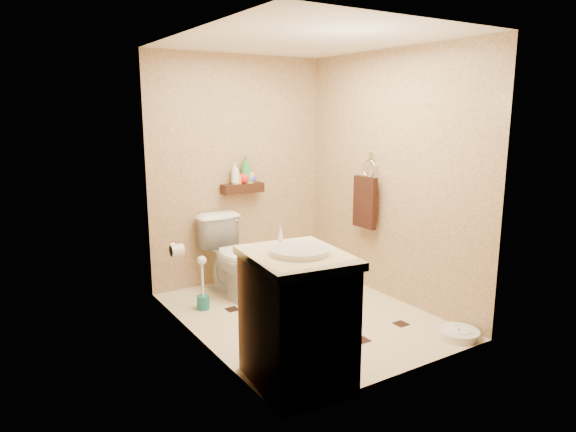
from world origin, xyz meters
TOP-DOWN VIEW (x-y plane):
  - ground at (0.00, 0.00)m, footprint 2.50×2.50m
  - wall_back at (0.00, 1.25)m, footprint 2.00×0.04m
  - wall_front at (0.00, -1.25)m, footprint 2.00×0.04m
  - wall_left at (-1.00, 0.00)m, footprint 0.04×2.50m
  - wall_right at (1.00, 0.00)m, footprint 0.04×2.50m
  - ceiling at (0.00, 0.00)m, footprint 2.00×2.50m
  - wall_shelf at (0.00, 1.17)m, footprint 0.46×0.14m
  - floor_accents at (0.05, -0.05)m, footprint 1.21×1.43m
  - toilet at (-0.29, 0.83)m, footprint 0.50×0.81m
  - vanity at (-0.70, -0.95)m, footprint 0.70×0.82m
  - bathroom_scale at (0.82, -1.07)m, footprint 0.34×0.34m
  - toilet_brush at (-0.72, 0.62)m, footprint 0.12×0.12m
  - towel_ring at (0.91, 0.25)m, footprint 0.12×0.30m
  - toilet_paper at (-0.94, 0.65)m, footprint 0.12×0.11m
  - bottle_a at (-0.08, 1.17)m, footprint 0.12×0.12m
  - bottle_b at (-0.04, 1.17)m, footprint 0.09×0.09m
  - bottle_c at (0.02, 1.17)m, footprint 0.14×0.14m
  - bottle_d at (0.05, 1.17)m, footprint 0.12×0.12m
  - bottle_e at (0.08, 1.17)m, footprint 0.09×0.09m
  - bottle_f at (0.11, 1.17)m, footprint 0.12×0.12m

SIDE VIEW (x-z plane):
  - ground at x=0.00m, z-range 0.00..0.00m
  - floor_accents at x=0.05m, z-range 0.00..0.01m
  - bathroom_scale at x=0.82m, z-range 0.00..0.07m
  - toilet_brush at x=-0.72m, z-range -0.08..0.44m
  - toilet at x=-0.29m, z-range 0.00..0.79m
  - vanity at x=-0.70m, z-range -0.06..1.00m
  - toilet_paper at x=-0.94m, z-range 0.54..0.66m
  - towel_ring at x=0.91m, z-range 0.57..1.33m
  - wall_shelf at x=0.00m, z-range 0.97..1.07m
  - bottle_f at x=0.11m, z-range 1.07..1.20m
  - bottle_b at x=-0.04m, z-range 1.07..1.22m
  - bottle_c at x=0.02m, z-range 1.07..1.23m
  - bottle_e at x=0.08m, z-range 1.07..1.25m
  - bottle_a at x=-0.08m, z-range 1.07..1.30m
  - wall_back at x=0.00m, z-range 0.00..2.40m
  - wall_front at x=0.00m, z-range 0.00..2.40m
  - wall_left at x=-1.00m, z-range 0.00..2.40m
  - wall_right at x=1.00m, z-range 0.00..2.40m
  - bottle_d at x=0.05m, z-range 1.07..1.35m
  - ceiling at x=0.00m, z-range 2.39..2.41m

